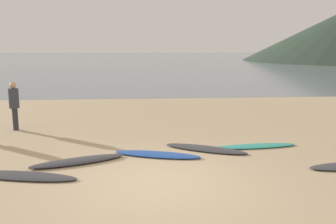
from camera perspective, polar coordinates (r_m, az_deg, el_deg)
The scene contains 8 objects.
ground_plane at distance 17.20m, azimuth -3.15°, elevation 1.00°, with size 120.00×120.00×0.20m, color tan.
ocean_water at distance 68.60m, azimuth -4.04°, elevation 8.23°, with size 140.00×100.00×0.01m, color slate.
surfboard_1 at distance 8.35m, azimuth -21.70°, elevation -9.21°, with size 2.42×0.53×0.07m, color #333338.
surfboard_2 at distance 8.91m, azimuth -13.84°, elevation -7.39°, with size 2.23×0.51×0.10m, color #333338.
surfboard_3 at distance 9.19m, azimuth -1.70°, elevation -6.61°, with size 2.20×0.53×0.07m, color #1E479E.
surfboard_4 at distance 9.73m, azimuth 5.85°, elevation -5.69°, with size 2.23×0.55×0.07m, color #333338.
surfboard_5 at distance 10.23m, azimuth 13.48°, elevation -5.16°, with size 2.27×0.46×0.06m, color teal.
person_0 at distance 12.71m, azimuth -22.84°, elevation 1.44°, with size 0.31×0.31×1.56m.
Camera 1 is at (-0.32, -6.96, 2.75)m, focal length 39.17 mm.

